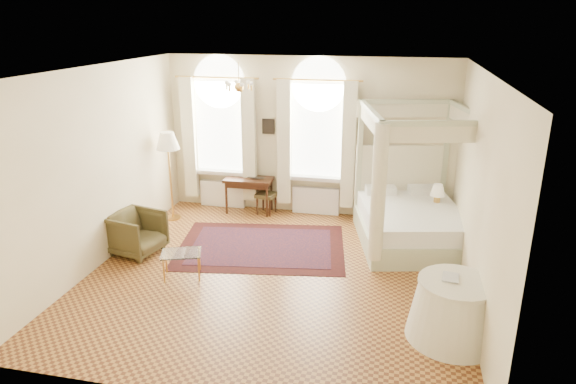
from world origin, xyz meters
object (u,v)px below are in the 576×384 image
at_px(canopy_bed, 412,215).
at_px(stool, 266,197).
at_px(floor_lamp, 168,145).
at_px(writing_desk, 249,183).
at_px(armchair, 137,233).
at_px(nightstand, 439,222).
at_px(side_table, 454,310).
at_px(coffee_table, 181,255).

distance_m(canopy_bed, stool, 3.18).
xyz_separation_m(stool, floor_lamp, (-1.84, -0.72, 1.20)).
xyz_separation_m(writing_desk, armchair, (-1.37, -2.41, -0.27)).
height_order(canopy_bed, armchair, canopy_bed).
height_order(nightstand, writing_desk, writing_desk).
xyz_separation_m(nightstand, armchair, (-5.30, -1.84, 0.06)).
bearing_deg(nightstand, stool, 170.99).
distance_m(stool, armchair, 2.98).
height_order(canopy_bed, side_table, canopy_bed).
bearing_deg(floor_lamp, nightstand, 1.69).
bearing_deg(canopy_bed, writing_desk, 164.45).
relative_size(nightstand, floor_lamp, 0.35).
bearing_deg(nightstand, armchair, -160.83).
xyz_separation_m(canopy_bed, nightstand, (0.52, 0.39, -0.26)).
bearing_deg(coffee_table, stool, 78.83).
height_order(canopy_bed, nightstand, canopy_bed).
xyz_separation_m(writing_desk, stool, (0.38, -0.00, -0.27)).
distance_m(armchair, floor_lamp, 2.07).
height_order(armchair, side_table, side_table).
distance_m(armchair, coffee_table, 1.33).
distance_m(writing_desk, armchair, 2.78).
distance_m(stool, side_table, 5.25).
relative_size(armchair, side_table, 0.69).
distance_m(canopy_bed, armchair, 5.00).
relative_size(writing_desk, stool, 2.22).
relative_size(stool, floor_lamp, 0.25).
xyz_separation_m(canopy_bed, floor_lamp, (-4.87, 0.23, 1.00)).
relative_size(nightstand, writing_desk, 0.62).
bearing_deg(canopy_bed, nightstand, 36.83).
height_order(writing_desk, coffee_table, writing_desk).
bearing_deg(stool, side_table, -47.54).
relative_size(canopy_bed, stool, 5.82).
distance_m(nightstand, writing_desk, 3.98).
distance_m(canopy_bed, side_table, 2.98).
relative_size(canopy_bed, side_table, 2.22).
relative_size(nightstand, stool, 1.38).
relative_size(nightstand, side_table, 0.53).
bearing_deg(coffee_table, nightstand, 31.20).
distance_m(nightstand, side_table, 3.31).
bearing_deg(writing_desk, floor_lamp, -153.70).
bearing_deg(coffee_table, side_table, -10.87).
relative_size(armchair, coffee_table, 1.13).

